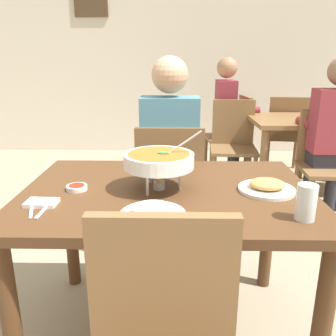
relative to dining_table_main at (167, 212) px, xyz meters
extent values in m
plane|color=gray|center=(0.00, 0.00, -0.64)|extent=(16.00, 16.00, 0.00)
cube|color=beige|center=(0.00, 3.62, 0.86)|extent=(10.00, 0.10, 3.00)
cube|color=#51331C|center=(0.00, 0.00, 0.09)|extent=(1.25, 0.89, 0.04)
cylinder|color=#51331C|center=(-0.57, -0.38, -0.28)|extent=(0.07, 0.07, 0.71)
cylinder|color=#51331C|center=(0.57, -0.38, -0.28)|extent=(0.07, 0.07, 0.71)
cylinder|color=#51331C|center=(-0.57, 0.38, -0.28)|extent=(0.07, 0.07, 0.71)
cylinder|color=#51331C|center=(0.57, 0.38, -0.28)|extent=(0.07, 0.07, 0.71)
cube|color=brown|center=(0.00, 0.82, -0.20)|extent=(0.44, 0.44, 0.03)
cube|color=brown|center=(0.00, 0.62, 0.04)|extent=(0.42, 0.04, 0.45)
cylinder|color=brown|center=(0.19, 1.01, -0.43)|extent=(0.04, 0.04, 0.42)
cylinder|color=brown|center=(-0.19, 1.01, -0.43)|extent=(0.04, 0.04, 0.42)
cylinder|color=brown|center=(0.19, 0.63, -0.43)|extent=(0.04, 0.04, 0.42)
cylinder|color=brown|center=(-0.19, 0.63, -0.43)|extent=(0.04, 0.04, 0.42)
cylinder|color=#2D2D38|center=(0.10, 0.84, -0.41)|extent=(0.10, 0.10, 0.45)
cylinder|color=#2D2D38|center=(-0.10, 0.84, -0.41)|extent=(0.10, 0.10, 0.45)
cube|color=#2D2D38|center=(0.00, 0.80, -0.13)|extent=(0.32, 0.32, 0.12)
cube|color=teal|center=(0.00, 0.72, 0.18)|extent=(0.36, 0.20, 0.50)
sphere|color=tan|center=(0.00, 0.72, 0.56)|extent=(0.22, 0.22, 0.22)
cylinder|color=teal|center=(0.16, 0.92, 0.13)|extent=(0.08, 0.28, 0.08)
cylinder|color=teal|center=(-0.16, 0.92, 0.13)|extent=(0.08, 0.28, 0.08)
cube|color=brown|center=(0.00, -0.59, 0.04)|extent=(0.42, 0.04, 0.45)
cylinder|color=silver|center=(0.05, 0.00, 0.16)|extent=(0.01, 0.01, 0.10)
cylinder|color=silver|center=(-0.08, 0.08, 0.16)|extent=(0.01, 0.01, 0.10)
cylinder|color=silver|center=(-0.08, -0.07, 0.16)|extent=(0.01, 0.01, 0.10)
torus|color=silver|center=(-0.04, 0.00, 0.21)|extent=(0.21, 0.21, 0.01)
cylinder|color=#B2B2B7|center=(-0.04, 0.00, 0.13)|extent=(0.05, 0.05, 0.04)
cone|color=orange|center=(-0.04, 0.00, 0.16)|extent=(0.02, 0.02, 0.04)
cylinder|color=white|center=(-0.04, 0.00, 0.24)|extent=(0.30, 0.30, 0.06)
cylinder|color=#AD6023|center=(-0.04, 0.00, 0.26)|extent=(0.26, 0.26, 0.01)
ellipsoid|color=#388433|center=(-0.02, 0.00, 0.27)|extent=(0.05, 0.03, 0.01)
cylinder|color=silver|center=(0.05, 0.02, 0.30)|extent=(0.18, 0.01, 0.13)
cylinder|color=white|center=(-0.05, -0.28, 0.12)|extent=(0.24, 0.24, 0.01)
ellipsoid|color=white|center=(-0.05, -0.28, 0.14)|extent=(0.15, 0.13, 0.04)
cylinder|color=white|center=(0.43, -0.02, 0.12)|extent=(0.24, 0.24, 0.01)
ellipsoid|color=tan|center=(0.43, -0.02, 0.14)|extent=(0.15, 0.13, 0.04)
cylinder|color=white|center=(-0.39, -0.02, 0.12)|extent=(0.09, 0.09, 0.02)
cylinder|color=maroon|center=(-0.39, -0.02, 0.13)|extent=(0.07, 0.07, 0.01)
cube|color=white|center=(-0.49, -0.18, 0.12)|extent=(0.12, 0.08, 0.02)
cube|color=silver|center=(-0.51, -0.23, 0.11)|extent=(0.07, 0.16, 0.01)
cube|color=silver|center=(-0.46, -0.23, 0.11)|extent=(0.02, 0.17, 0.01)
cylinder|color=silver|center=(0.49, -0.29, 0.17)|extent=(0.07, 0.07, 0.13)
cylinder|color=gold|center=(0.49, -0.29, 0.15)|extent=(0.06, 0.06, 0.08)
cube|color=brown|center=(1.26, 1.93, 0.09)|extent=(1.00, 0.80, 0.04)
cylinder|color=brown|center=(0.82, 1.59, -0.28)|extent=(0.07, 0.07, 0.71)
cylinder|color=brown|center=(0.82, 2.27, -0.28)|extent=(0.07, 0.07, 0.71)
cylinder|color=brown|center=(1.70, 2.27, -0.28)|extent=(0.07, 0.07, 0.71)
cube|color=brown|center=(0.61, 2.48, -0.20)|extent=(0.47, 0.47, 0.03)
cube|color=brown|center=(0.81, 2.49, 0.04)|extent=(0.07, 0.42, 0.45)
cylinder|color=brown|center=(0.41, 2.65, -0.43)|extent=(0.04, 0.04, 0.42)
cylinder|color=brown|center=(0.43, 2.28, -0.43)|extent=(0.04, 0.04, 0.42)
cylinder|color=brown|center=(0.78, 2.68, -0.43)|extent=(0.04, 0.04, 0.42)
cylinder|color=brown|center=(0.81, 2.30, -0.43)|extent=(0.04, 0.04, 0.42)
cube|color=brown|center=(1.27, 1.28, -0.20)|extent=(0.46, 0.46, 0.03)
cube|color=brown|center=(1.28, 1.48, 0.04)|extent=(0.42, 0.06, 0.45)
cylinder|color=brown|center=(1.07, 1.10, -0.43)|extent=(0.04, 0.04, 0.42)
cylinder|color=brown|center=(1.09, 1.48, -0.43)|extent=(0.04, 0.04, 0.42)
cube|color=brown|center=(1.29, 2.58, -0.20)|extent=(0.49, 0.49, 0.03)
cube|color=brown|center=(1.27, 2.38, 0.04)|extent=(0.42, 0.09, 0.45)
cylinder|color=brown|center=(1.50, 2.75, -0.43)|extent=(0.04, 0.04, 0.42)
cylinder|color=brown|center=(1.12, 2.79, -0.43)|extent=(0.04, 0.04, 0.42)
cylinder|color=brown|center=(1.46, 2.37, -0.43)|extent=(0.04, 0.04, 0.42)
cylinder|color=brown|center=(1.08, 2.41, -0.43)|extent=(0.04, 0.04, 0.42)
cube|color=brown|center=(0.61, 1.93, -0.20)|extent=(0.47, 0.47, 0.03)
cube|color=brown|center=(0.63, 2.13, 0.04)|extent=(0.42, 0.07, 0.45)
cylinder|color=brown|center=(0.41, 1.76, -0.43)|extent=(0.04, 0.04, 0.42)
cylinder|color=brown|center=(0.79, 1.73, -0.43)|extent=(0.04, 0.04, 0.42)
cylinder|color=brown|center=(0.43, 2.13, -0.43)|extent=(0.04, 0.04, 0.42)
cylinder|color=brown|center=(0.81, 2.11, -0.43)|extent=(0.04, 0.04, 0.42)
cylinder|color=#2D2D38|center=(0.70, 2.36, -0.41)|extent=(0.10, 0.10, 0.45)
cylinder|color=#2D2D38|center=(0.70, 2.56, -0.41)|extent=(0.10, 0.10, 0.45)
cube|color=#2D2D38|center=(0.66, 2.46, -0.13)|extent=(0.32, 0.32, 0.12)
cube|color=maroon|center=(0.58, 2.46, 0.18)|extent=(0.20, 0.36, 0.50)
sphere|color=#A57756|center=(0.58, 2.46, 0.56)|extent=(0.22, 0.22, 0.22)
cylinder|color=maroon|center=(0.78, 2.30, 0.13)|extent=(0.28, 0.08, 0.08)
cylinder|color=maroon|center=(0.78, 2.62, 0.13)|extent=(0.28, 0.08, 0.08)
cylinder|color=#2D2D38|center=(1.40, 1.47, -0.41)|extent=(0.10, 0.10, 0.45)
cylinder|color=#2D2D38|center=(1.20, 1.47, -0.41)|extent=(0.10, 0.10, 0.45)
cube|color=#2D2D38|center=(1.30, 1.43, -0.13)|extent=(0.32, 0.32, 0.12)
cube|color=maroon|center=(1.30, 1.35, 0.18)|extent=(0.36, 0.20, 0.50)
cylinder|color=maroon|center=(1.14, 1.55, 0.13)|extent=(0.08, 0.28, 0.08)
camera|label=1|loc=(0.03, -1.44, 0.65)|focal=37.68mm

